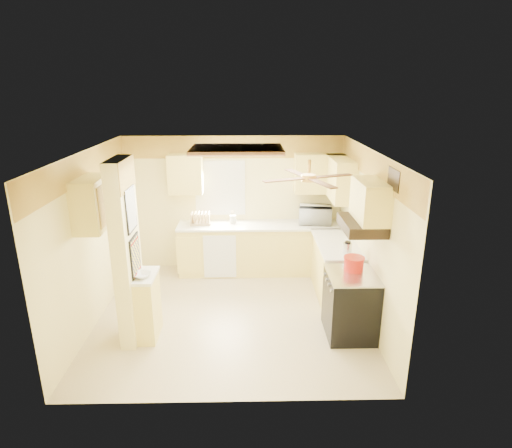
{
  "coord_description": "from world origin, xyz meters",
  "views": [
    {
      "loc": [
        0.25,
        -5.82,
        3.36
      ],
      "look_at": [
        0.38,
        0.35,
        1.35
      ],
      "focal_mm": 30.0,
      "sensor_mm": 36.0,
      "label": 1
    }
  ],
  "objects_px": {
    "microwave": "(315,215)",
    "dutch_oven": "(354,263)",
    "kettle": "(347,248)",
    "stove": "(350,304)",
    "bowl": "(142,275)"
  },
  "relations": [
    {
      "from": "microwave",
      "to": "stove",
      "type": "bearing_deg",
      "value": 102.71
    },
    {
      "from": "dutch_oven",
      "to": "bowl",
      "type": "bearing_deg",
      "value": -175.46
    },
    {
      "from": "kettle",
      "to": "stove",
      "type": "bearing_deg",
      "value": -96.36
    },
    {
      "from": "stove",
      "to": "kettle",
      "type": "xyz_separation_m",
      "value": [
        0.07,
        0.67,
        0.57
      ]
    },
    {
      "from": "stove",
      "to": "dutch_oven",
      "type": "relative_size",
      "value": 3.16
    },
    {
      "from": "stove",
      "to": "dutch_oven",
      "type": "height_order",
      "value": "dutch_oven"
    },
    {
      "from": "bowl",
      "to": "dutch_oven",
      "type": "relative_size",
      "value": 0.82
    },
    {
      "from": "dutch_oven",
      "to": "kettle",
      "type": "distance_m",
      "value": 0.53
    },
    {
      "from": "bowl",
      "to": "kettle",
      "type": "height_order",
      "value": "kettle"
    },
    {
      "from": "dutch_oven",
      "to": "microwave",
      "type": "bearing_deg",
      "value": 96.21
    },
    {
      "from": "microwave",
      "to": "dutch_oven",
      "type": "bearing_deg",
      "value": 104.29
    },
    {
      "from": "bowl",
      "to": "kettle",
      "type": "relative_size",
      "value": 1.17
    },
    {
      "from": "dutch_oven",
      "to": "stove",
      "type": "bearing_deg",
      "value": -107.72
    },
    {
      "from": "bowl",
      "to": "stove",
      "type": "bearing_deg",
      "value": 1.75
    },
    {
      "from": "microwave",
      "to": "dutch_oven",
      "type": "xyz_separation_m",
      "value": [
        0.22,
        -2.04,
        -0.09
      ]
    }
  ]
}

